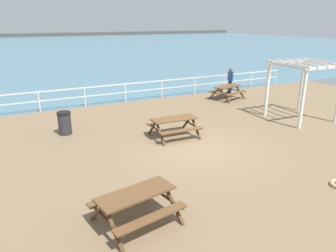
# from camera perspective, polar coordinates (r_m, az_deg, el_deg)

# --- Properties ---
(ground_plane) EXTENTS (30.00, 24.00, 0.20)m
(ground_plane) POSITION_cam_1_polar(r_m,az_deg,el_deg) (11.76, 5.38, -4.44)
(ground_plane) COLOR #846B4C
(sea_band) EXTENTS (142.00, 90.00, 0.01)m
(sea_band) POSITION_cam_1_polar(r_m,az_deg,el_deg) (62.30, -22.12, 13.02)
(sea_band) COLOR teal
(sea_band) RESTS_ON ground
(distant_shoreline) EXTENTS (142.00, 6.00, 1.80)m
(distant_shoreline) POSITION_cam_1_polar(r_m,az_deg,el_deg) (105.12, -24.60, 14.40)
(distant_shoreline) COLOR #4C4C47
(distant_shoreline) RESTS_ON ground
(seaward_railing) EXTENTS (23.07, 0.07, 1.08)m
(seaward_railing) POSITION_cam_1_polar(r_m,az_deg,el_deg) (18.23, -7.68, 6.58)
(seaward_railing) COLOR white
(seaward_railing) RESTS_ON ground
(picnic_table_near_left) EXTENTS (1.84, 1.58, 0.80)m
(picnic_table_near_left) POSITION_cam_1_polar(r_m,az_deg,el_deg) (12.63, 1.12, 0.59)
(picnic_table_near_left) COLOR brown
(picnic_table_near_left) RESTS_ON ground
(picnic_table_near_right) EXTENTS (2.16, 1.96, 0.80)m
(picnic_table_near_right) POSITION_cam_1_polar(r_m,az_deg,el_deg) (19.23, 10.59, 6.51)
(picnic_table_near_right) COLOR brown
(picnic_table_near_right) RESTS_ON ground
(picnic_table_mid_centre) EXTENTS (2.04, 1.81, 0.80)m
(picnic_table_mid_centre) POSITION_cam_1_polar(r_m,az_deg,el_deg) (7.43, -5.77, -13.06)
(picnic_table_mid_centre) COLOR brown
(picnic_table_mid_centre) RESTS_ON ground
(visitor) EXTENTS (0.29, 0.52, 1.66)m
(visitor) POSITION_cam_1_polar(r_m,az_deg,el_deg) (20.50, 11.13, 8.24)
(visitor) COLOR #1E2338
(visitor) RESTS_ON ground
(lattice_pergola) EXTENTS (2.56, 2.67, 2.70)m
(lattice_pergola) POSITION_cam_1_polar(r_m,az_deg,el_deg) (15.98, 23.22, 8.11)
(lattice_pergola) COLOR white
(lattice_pergola) RESTS_ON ground
(litter_bin) EXTENTS (0.55, 0.55, 0.95)m
(litter_bin) POSITION_cam_1_polar(r_m,az_deg,el_deg) (13.61, -18.06, 0.52)
(litter_bin) COLOR #2D2D33
(litter_bin) RESTS_ON ground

